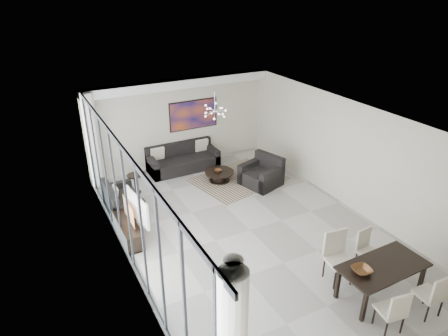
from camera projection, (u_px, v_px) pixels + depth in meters
room_shell at (268, 174)px, 9.52m from camera, size 6.00×9.00×2.90m
window_wall at (132, 207)px, 8.11m from camera, size 0.37×8.95×2.90m
soffit at (180, 83)px, 12.19m from camera, size 5.98×0.40×0.26m
painting at (194, 115)px, 13.02m from camera, size 1.68×0.04×0.98m
chandelier at (215, 111)px, 11.06m from camera, size 0.66×0.66×0.71m
rug at (238, 179)px, 12.45m from camera, size 2.96×2.50×0.01m
coffee_table at (219, 175)px, 12.30m from camera, size 0.91×0.91×0.32m
bowl_coffee at (218, 171)px, 12.19m from camera, size 0.26×0.26×0.07m
sofa_main at (183, 161)px, 13.03m from camera, size 2.27×0.93×0.83m
loveseat at (122, 202)px, 10.74m from camera, size 0.81×1.44×0.72m
armchair at (262, 175)px, 12.05m from camera, size 1.26×1.29×0.88m
side_table at (135, 181)px, 11.52m from camera, size 0.42×0.42×0.58m
tv_console at (128, 230)px, 9.56m from camera, size 0.40×1.41×0.44m
television at (132, 209)px, 9.37m from camera, size 0.30×1.19×0.68m
dining_table at (383, 269)px, 7.65m from camera, size 1.75×0.89×0.73m
dining_chair_sw at (395, 310)px, 6.86m from camera, size 0.49×0.49×0.92m
dining_chair_se at (434, 293)px, 7.19m from camera, size 0.47×0.47×0.95m
dining_chair_nw at (337, 252)px, 8.11m from camera, size 0.57×0.57×1.11m
dining_chair_ne at (366, 246)px, 8.48m from camera, size 0.47×0.47×0.92m
bowl_dining at (362, 270)px, 7.42m from camera, size 0.40×0.40×0.09m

